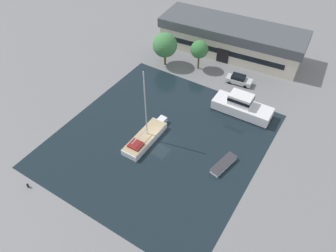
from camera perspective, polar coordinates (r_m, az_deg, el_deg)
ground_plane at (r=48.84m, az=-1.43°, el=-2.43°), size 440.00×440.00×0.00m
water_canal at (r=48.84m, az=-1.44°, el=-2.42°), size 28.69×30.55×0.01m
warehouse_building at (r=67.76m, az=10.95°, el=14.74°), size 28.79×11.23×5.96m
quay_tree_near_building at (r=61.35m, az=5.49°, el=13.11°), size 3.27×3.27×5.68m
quay_tree_by_water at (r=62.14m, az=-0.55°, el=13.92°), size 4.56×4.56×6.47m
parked_car at (r=60.21m, az=12.24°, el=7.92°), size 4.74×2.36×1.63m
sailboat_moored at (r=48.46m, az=-3.92°, el=-1.97°), size 2.63×9.30×12.01m
motor_cruiser at (r=53.64m, az=12.71°, el=3.30°), size 9.61×3.69×3.53m
small_dinghy at (r=45.92m, az=9.64°, el=-6.59°), size 2.25×4.73×0.69m
mooring_bollard at (r=46.84m, az=-23.24°, el=-9.47°), size 0.28×0.28×0.68m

